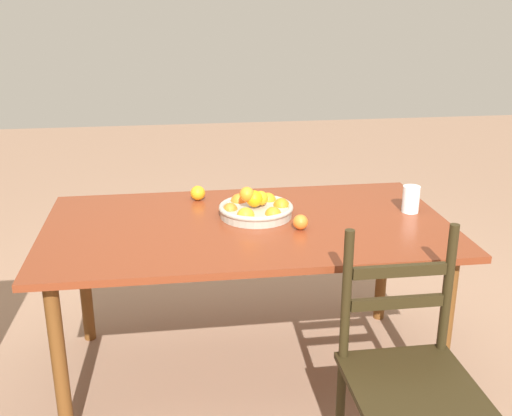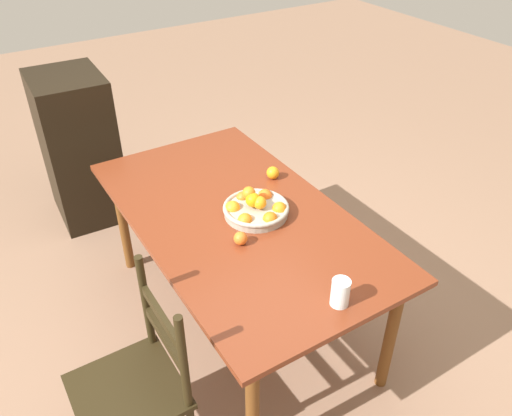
{
  "view_description": "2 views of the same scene",
  "coord_description": "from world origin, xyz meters",
  "px_view_note": "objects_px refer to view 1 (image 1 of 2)",
  "views": [
    {
      "loc": [
        0.32,
        2.56,
        1.75
      ],
      "look_at": [
        -0.05,
        -0.08,
        0.81
      ],
      "focal_mm": 43.07,
      "sensor_mm": 36.0,
      "label": 1
    },
    {
      "loc": [
        -1.9,
        1.06,
        2.33
      ],
      "look_at": [
        -0.05,
        -0.08,
        0.81
      ],
      "focal_mm": 35.89,
      "sensor_mm": 36.0,
      "label": 2
    }
  ],
  "objects_px": {
    "fruit_bowl": "(256,208)",
    "orange_loose_0": "(300,222)",
    "chair_near_window": "(407,376)",
    "dining_table": "(247,239)",
    "orange_loose_1": "(198,193)",
    "drinking_glass": "(411,199)"
  },
  "relations": [
    {
      "from": "dining_table",
      "to": "orange_loose_1",
      "type": "relative_size",
      "value": 24.66
    },
    {
      "from": "fruit_bowl",
      "to": "drinking_glass",
      "type": "distance_m",
      "value": 0.73
    },
    {
      "from": "chair_near_window",
      "to": "orange_loose_0",
      "type": "distance_m",
      "value": 0.8
    },
    {
      "from": "dining_table",
      "to": "fruit_bowl",
      "type": "relative_size",
      "value": 5.25
    },
    {
      "from": "chair_near_window",
      "to": "orange_loose_1",
      "type": "distance_m",
      "value": 1.37
    },
    {
      "from": "dining_table",
      "to": "drinking_glass",
      "type": "height_order",
      "value": "drinking_glass"
    },
    {
      "from": "chair_near_window",
      "to": "fruit_bowl",
      "type": "distance_m",
      "value": 1.03
    },
    {
      "from": "chair_near_window",
      "to": "drinking_glass",
      "type": "xyz_separation_m",
      "value": [
        -0.3,
        -0.82,
        0.38
      ]
    },
    {
      "from": "dining_table",
      "to": "orange_loose_0",
      "type": "distance_m",
      "value": 0.27
    },
    {
      "from": "chair_near_window",
      "to": "orange_loose_1",
      "type": "relative_size",
      "value": 13.08
    },
    {
      "from": "fruit_bowl",
      "to": "orange_loose_0",
      "type": "distance_m",
      "value": 0.26
    },
    {
      "from": "dining_table",
      "to": "chair_near_window",
      "type": "relative_size",
      "value": 1.88
    },
    {
      "from": "dining_table",
      "to": "chair_near_window",
      "type": "height_order",
      "value": "chair_near_window"
    },
    {
      "from": "chair_near_window",
      "to": "drinking_glass",
      "type": "height_order",
      "value": "chair_near_window"
    },
    {
      "from": "chair_near_window",
      "to": "drinking_glass",
      "type": "bearing_deg",
      "value": 69.78
    },
    {
      "from": "orange_loose_0",
      "to": "orange_loose_1",
      "type": "distance_m",
      "value": 0.63
    },
    {
      "from": "dining_table",
      "to": "drinking_glass",
      "type": "bearing_deg",
      "value": -177.0
    },
    {
      "from": "orange_loose_1",
      "to": "drinking_glass",
      "type": "relative_size",
      "value": 0.58
    },
    {
      "from": "dining_table",
      "to": "chair_near_window",
      "type": "xyz_separation_m",
      "value": [
        -0.48,
        0.78,
        -0.24
      ]
    },
    {
      "from": "chair_near_window",
      "to": "drinking_glass",
      "type": "distance_m",
      "value": 0.96
    },
    {
      "from": "dining_table",
      "to": "fruit_bowl",
      "type": "height_order",
      "value": "fruit_bowl"
    },
    {
      "from": "dining_table",
      "to": "orange_loose_1",
      "type": "distance_m",
      "value": 0.43
    }
  ]
}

